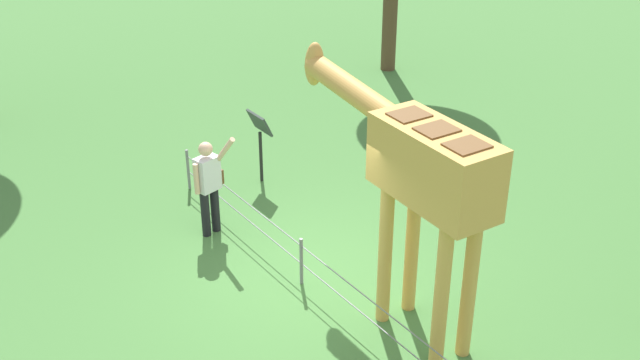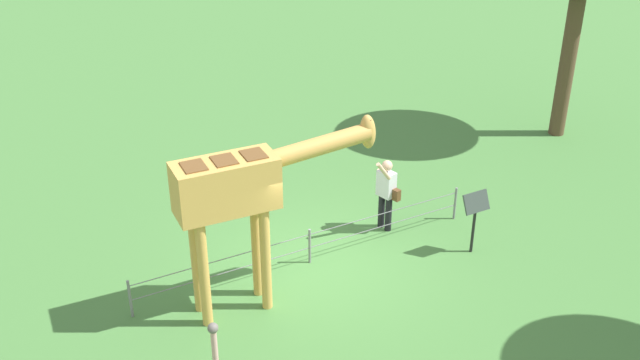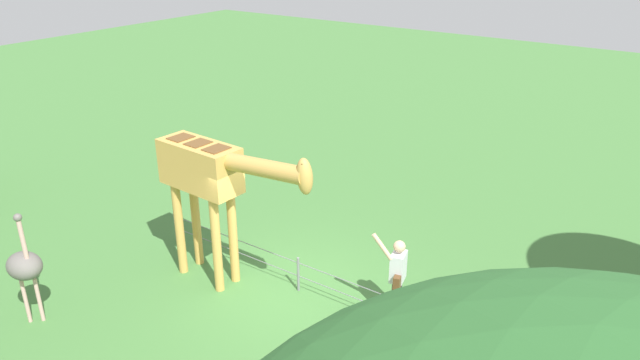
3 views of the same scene
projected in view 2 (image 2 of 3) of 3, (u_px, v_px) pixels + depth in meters
The scene contains 5 objects.
ground_plane at pixel (314, 267), 14.08m from camera, with size 60.00×60.00×0.00m, color #427538.
giraffe at pixel (243, 191), 11.99m from camera, with size 3.64×0.79×3.26m.
visitor at pixel (386, 191), 14.91m from camera, with size 0.61×0.57×1.74m.
info_sign at pixel (475, 210), 14.12m from camera, with size 0.56×0.21×1.32m.
wire_fence at pixel (310, 245), 14.03m from camera, with size 7.05×0.05×0.75m.
Camera 2 is at (-5.45, -10.32, 8.05)m, focal length 40.93 mm.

